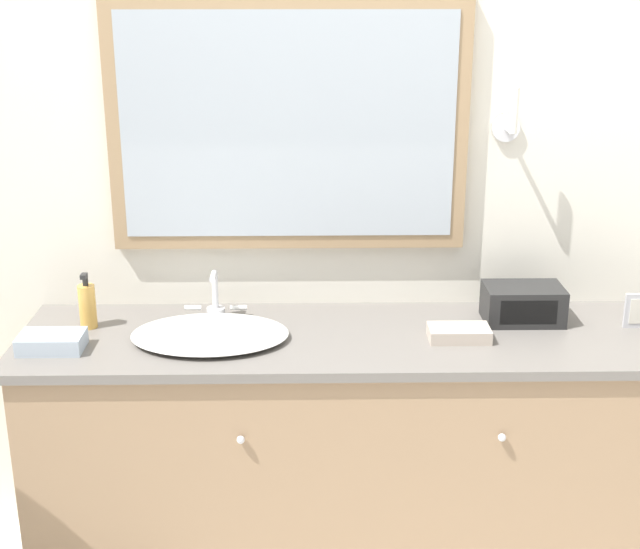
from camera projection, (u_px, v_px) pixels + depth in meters
name	position (u px, v px, depth m)	size (l,w,h in m)	color
wall_back	(360.00, 180.00, 2.95)	(8.00, 0.18, 2.55)	silver
vanity_counter	(364.00, 454.00, 2.93)	(2.18, 0.57, 0.86)	#937556
sink_basin	(210.00, 333.00, 2.75)	(0.49, 0.40, 0.16)	white
soap_bottle	(87.00, 305.00, 2.82)	(0.05, 0.06, 0.18)	gold
appliance_box	(523.00, 304.00, 2.88)	(0.25, 0.16, 0.12)	black
hand_towel_near_sink	(459.00, 333.00, 2.75)	(0.19, 0.11, 0.04)	#B7A899
hand_towel_far_corner	(52.00, 342.00, 2.67)	(0.19, 0.12, 0.05)	#A8B7C6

